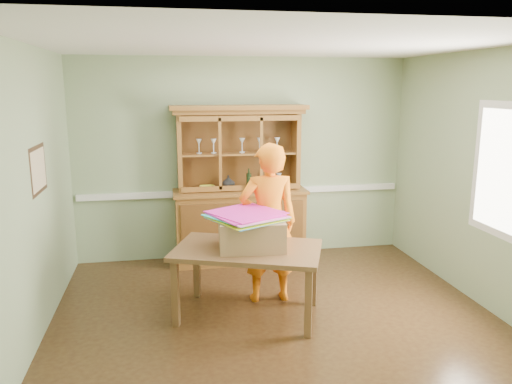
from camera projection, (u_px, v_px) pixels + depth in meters
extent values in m
plane|color=#452F16|center=(275.00, 316.00, 5.13)|extent=(4.50, 4.50, 0.00)
plane|color=white|center=(277.00, 44.00, 4.57)|extent=(4.50, 4.50, 0.00)
plane|color=gray|center=(244.00, 159.00, 6.78)|extent=(4.50, 0.00, 4.50)
plane|color=gray|center=(31.00, 197.00, 4.45)|extent=(0.00, 4.00, 4.00)
plane|color=gray|center=(484.00, 180.00, 5.25)|extent=(0.00, 4.00, 4.00)
plane|color=gray|center=(351.00, 255.00, 2.93)|extent=(4.50, 0.00, 4.50)
cube|color=silver|center=(244.00, 192.00, 6.85)|extent=(4.41, 0.05, 0.08)
cube|color=#372416|center=(39.00, 170.00, 4.70)|extent=(0.03, 0.60, 0.46)
cube|color=beige|center=(39.00, 170.00, 4.70)|extent=(0.01, 0.52, 0.38)
cube|color=silver|center=(503.00, 171.00, 4.93)|extent=(0.03, 0.96, 1.36)
cube|color=white|center=(502.00, 171.00, 4.93)|extent=(0.01, 0.80, 1.20)
cube|color=brown|center=(240.00, 227.00, 6.69)|extent=(1.70, 0.52, 0.94)
cube|color=brown|center=(240.00, 191.00, 6.58)|extent=(1.75, 0.57, 0.04)
cube|color=brown|center=(237.00, 150.00, 6.72)|extent=(1.60, 0.04, 0.99)
cube|color=brown|center=(179.00, 153.00, 6.42)|extent=(0.06, 0.36, 0.99)
cube|color=brown|center=(295.00, 150.00, 6.70)|extent=(0.06, 0.36, 0.99)
cube|color=brown|center=(238.00, 112.00, 6.45)|extent=(1.70, 0.41, 0.06)
cube|color=brown|center=(239.00, 107.00, 6.42)|extent=(1.77, 0.45, 0.06)
cube|color=brown|center=(239.00, 153.00, 6.57)|extent=(1.49, 0.31, 0.02)
imported|color=#B2B2B7|center=(228.00, 182.00, 6.62)|extent=(0.17, 0.17, 0.18)
imported|color=gold|center=(207.00, 188.00, 6.58)|extent=(0.20, 0.20, 0.05)
cylinder|color=black|center=(249.00, 180.00, 6.41)|extent=(0.07, 0.07, 0.30)
cube|color=brown|center=(247.00, 250.00, 5.02)|extent=(1.67, 1.33, 0.05)
cube|color=brown|center=(175.00, 293.00, 4.87)|extent=(0.09, 0.09, 0.68)
cube|color=brown|center=(197.00, 268.00, 5.56)|extent=(0.09, 0.09, 0.68)
cube|color=brown|center=(308.00, 304.00, 4.64)|extent=(0.09, 0.09, 0.68)
cube|color=brown|center=(313.00, 275.00, 5.33)|extent=(0.09, 0.09, 0.68)
cube|color=#A17453|center=(251.00, 233.00, 4.99)|extent=(0.68, 0.56, 0.30)
cube|color=#2F93DE|center=(246.00, 218.00, 4.97)|extent=(0.84, 0.84, 0.01)
cube|color=#C8E01C|center=(246.00, 218.00, 4.97)|extent=(0.84, 0.84, 0.01)
cube|color=#4CCB3B|center=(246.00, 217.00, 4.97)|extent=(0.84, 0.84, 0.01)
cube|color=#2FDEDA|center=(246.00, 216.00, 4.97)|extent=(0.84, 0.84, 0.01)
cube|color=#E36BC2|center=(246.00, 215.00, 4.96)|extent=(0.84, 0.84, 0.01)
cube|color=#D11F9E|center=(246.00, 214.00, 4.96)|extent=(0.84, 0.84, 0.01)
cube|color=#DB21A2|center=(246.00, 213.00, 4.96)|extent=(0.84, 0.84, 0.01)
imported|color=orange|center=(268.00, 223.00, 5.37)|extent=(0.64, 0.43, 1.75)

